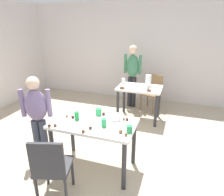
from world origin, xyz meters
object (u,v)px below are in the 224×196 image
at_px(mixing_bowl, 115,117).
at_px(soda_can, 77,116).
at_px(dining_table_near, 94,129).
at_px(chair_far_table, 153,90).
at_px(pitcher_far, 148,80).
at_px(person_adult_far, 132,71).
at_px(person_girl_near, 37,113).
at_px(chair_near_table, 51,166).
at_px(dining_table_far, 139,93).

height_order(mixing_bowl, soda_can, soda_can).
xyz_separation_m(dining_table_near, mixing_bowl, (0.25, 0.17, 0.15)).
relative_size(dining_table_near, chair_far_table, 1.33).
height_order(soda_can, pitcher_far, pitcher_far).
bearing_deg(person_adult_far, person_girl_near, -107.58).
height_order(chair_near_table, soda_can, soda_can).
xyz_separation_m(chair_near_table, pitcher_far, (0.66, 2.67, 0.38)).
xyz_separation_m(dining_table_near, dining_table_far, (0.28, 1.82, -0.02)).
height_order(mixing_bowl, pitcher_far, pitcher_far).
relative_size(soda_can, pitcher_far, 0.49).
bearing_deg(dining_table_far, mixing_bowl, -90.98).
height_order(chair_far_table, person_girl_near, person_girl_near).
bearing_deg(chair_far_table, pitcher_far, -95.34).
xyz_separation_m(dining_table_far, chair_near_table, (-0.51, -2.53, -0.12)).
distance_m(person_girl_near, person_adult_far, 2.71).
relative_size(chair_far_table, pitcher_far, 3.52).
distance_m(chair_near_table, soda_can, 0.76).
distance_m(dining_table_near, chair_far_table, 2.54).
height_order(chair_near_table, person_girl_near, person_girl_near).
bearing_deg(chair_near_table, person_adult_far, 86.71).
height_order(dining_table_far, mixing_bowl, mixing_bowl).
height_order(person_adult_far, mixing_bowl, person_adult_far).
height_order(dining_table_near, person_girl_near, person_girl_near).
bearing_deg(dining_table_near, mixing_bowl, 33.85).
xyz_separation_m(mixing_bowl, pitcher_far, (0.18, 1.80, 0.08)).
bearing_deg(soda_can, dining_table_far, 73.86).
relative_size(dining_table_near, chair_near_table, 1.33).
height_order(dining_table_near, mixing_bowl, mixing_bowl).
xyz_separation_m(chair_far_table, person_adult_far, (-0.53, 0.00, 0.44)).
distance_m(person_adult_far, pitcher_far, 0.71).
height_order(dining_table_far, chair_near_table, chair_near_table).
height_order(dining_table_near, chair_far_table, chair_far_table).
xyz_separation_m(person_adult_far, mixing_bowl, (0.29, -2.32, -0.15)).
xyz_separation_m(dining_table_near, chair_near_table, (-0.23, -0.71, -0.14)).
bearing_deg(person_girl_near, mixing_bowl, 13.11).
distance_m(person_adult_far, mixing_bowl, 2.34).
relative_size(chair_near_table, pitcher_far, 3.52).
relative_size(mixing_bowl, soda_can, 1.39).
height_order(chair_far_table, soda_can, soda_can).
bearing_deg(person_girl_near, dining_table_near, 6.00).
bearing_deg(pitcher_far, mixing_bowl, -95.81).
relative_size(chair_near_table, soda_can, 7.13).
bearing_deg(soda_can, chair_near_table, -88.08).
bearing_deg(dining_table_near, soda_can, -176.90).
distance_m(dining_table_near, soda_can, 0.31).
bearing_deg(mixing_bowl, pitcher_far, 84.19).
bearing_deg(chair_far_table, person_adult_far, 179.83).
distance_m(person_adult_far, soda_can, 2.51).
xyz_separation_m(chair_far_table, pitcher_far, (-0.05, -0.52, 0.38)).
relative_size(chair_far_table, soda_can, 7.13).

